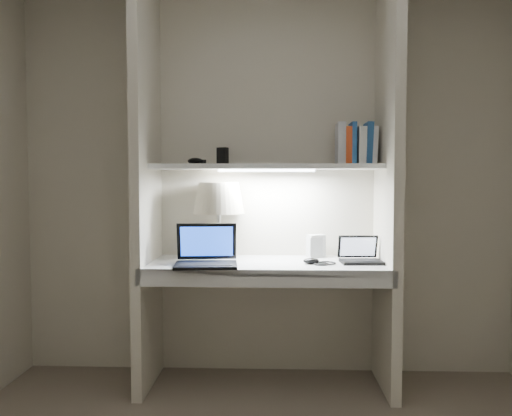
{
  "coord_description": "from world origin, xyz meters",
  "views": [
    {
      "loc": [
        0.05,
        -1.79,
        1.26
      ],
      "look_at": [
        -0.06,
        1.05,
        1.11
      ],
      "focal_mm": 35.0,
      "sensor_mm": 36.0,
      "label": 1
    }
  ],
  "objects_px": {
    "table_lamp": "(219,207)",
    "laptop_netbook": "(360,256)",
    "laptop_main": "(206,256)",
    "book_row": "(356,145)",
    "speaker": "(316,246)"
  },
  "relations": [
    {
      "from": "table_lamp",
      "to": "laptop_netbook",
      "type": "distance_m",
      "value": 0.93
    },
    {
      "from": "table_lamp",
      "to": "laptop_main",
      "type": "xyz_separation_m",
      "value": [
        -0.04,
        -0.29,
        -0.27
      ]
    },
    {
      "from": "laptop_main",
      "to": "book_row",
      "type": "relative_size",
      "value": 1.49
    },
    {
      "from": "laptop_main",
      "to": "speaker",
      "type": "xyz_separation_m",
      "value": [
        0.67,
        0.32,
        0.02
      ]
    },
    {
      "from": "table_lamp",
      "to": "laptop_netbook",
      "type": "relative_size",
      "value": 1.91
    },
    {
      "from": "table_lamp",
      "to": "laptop_netbook",
      "type": "height_order",
      "value": "table_lamp"
    },
    {
      "from": "laptop_netbook",
      "to": "speaker",
      "type": "distance_m",
      "value": 0.31
    },
    {
      "from": "laptop_netbook",
      "to": "speaker",
      "type": "bearing_deg",
      "value": 140.8
    },
    {
      "from": "speaker",
      "to": "laptop_main",
      "type": "bearing_deg",
      "value": -178.14
    },
    {
      "from": "table_lamp",
      "to": "speaker",
      "type": "distance_m",
      "value": 0.67
    },
    {
      "from": "speaker",
      "to": "laptop_netbook",
      "type": "bearing_deg",
      "value": -59.72
    },
    {
      "from": "laptop_main",
      "to": "book_row",
      "type": "bearing_deg",
      "value": 9.85
    },
    {
      "from": "book_row",
      "to": "laptop_main",
      "type": "bearing_deg",
      "value": -164.47
    },
    {
      "from": "book_row",
      "to": "speaker",
      "type": "bearing_deg",
      "value": 164.44
    },
    {
      "from": "table_lamp",
      "to": "book_row",
      "type": "bearing_deg",
      "value": -2.4
    }
  ]
}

